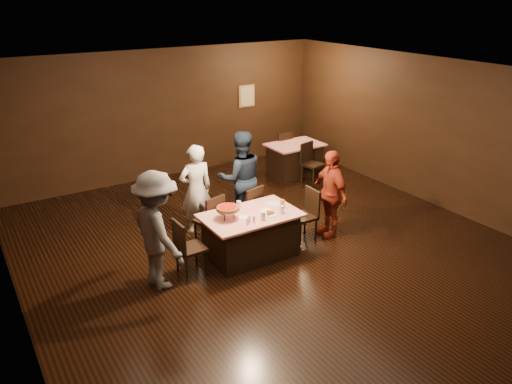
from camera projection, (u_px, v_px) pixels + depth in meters
room at (292, 138)px, 7.52m from camera, size 10.00×10.04×3.02m
main_table at (251, 235)px, 8.37m from camera, size 1.60×1.00×0.77m
back_table at (294, 159)px, 12.10m from camera, size 1.30×0.90×0.77m
chair_far_left at (209, 220)px, 8.73m from camera, size 0.51×0.51×0.95m
chair_far_right at (248, 210)px, 9.12m from camera, size 0.51×0.51×0.95m
chair_end_left at (191, 247)px, 7.79m from camera, size 0.43×0.43×0.95m
chair_end_right at (303, 216)px, 8.88m from camera, size 0.43×0.43×0.95m
chair_back_near at (313, 164)px, 11.52m from camera, size 0.50×0.50×0.95m
chair_back_far at (280, 149)px, 12.54m from camera, size 0.42×0.42×0.95m
diner_white_jacket at (196, 190)px, 9.03m from camera, size 0.64×0.44×1.69m
diner_navy_hoodie at (241, 178)px, 9.41m from camera, size 1.04×0.91×1.82m
diner_grey_knit at (158, 231)px, 7.33m from camera, size 0.81×1.26×1.84m
diner_red_shirt at (330, 194)px, 8.95m from camera, size 0.49×0.98×1.62m
pizza_stand at (228, 208)px, 8.00m from camera, size 0.38×0.38×0.22m
plate_with_slice at (269, 213)px, 8.20m from camera, size 0.25×0.25×0.06m
plate_empty at (273, 204)px, 8.61m from camera, size 0.25×0.25×0.01m
glass_front_left at (263, 216)px, 7.99m from camera, size 0.08×0.08×0.14m
glass_front_right at (282, 210)px, 8.23m from camera, size 0.08×0.08×0.14m
glass_amber at (282, 204)px, 8.46m from camera, size 0.08×0.08×0.14m
glass_back at (239, 205)px, 8.41m from camera, size 0.08×0.08×0.14m
condiments at (250, 220)px, 7.90m from camera, size 0.17×0.10×0.09m
napkin_center at (266, 210)px, 8.37m from camera, size 0.19×0.19×0.01m
napkin_left at (244, 217)px, 8.11m from camera, size 0.21×0.21×0.01m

